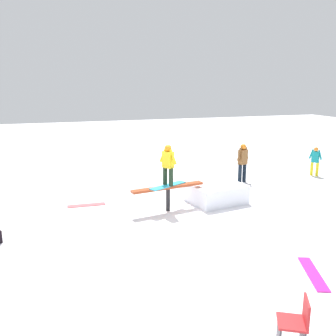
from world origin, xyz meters
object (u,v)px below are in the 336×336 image
at_px(rail_feature, 168,190).
at_px(main_rider_on_rail, 168,166).
at_px(loose_snowboard_coral, 86,205).
at_px(bystander_brown, 243,161).
at_px(loose_snowboard_magenta, 313,273).
at_px(folding_chair, 295,325).
at_px(bystander_teal, 315,160).

xyz_separation_m(rail_feature, main_rider_on_rail, (0.00, 0.00, 0.80)).
bearing_deg(loose_snowboard_coral, rail_feature, -26.70).
relative_size(main_rider_on_rail, bystander_brown, 0.85).
xyz_separation_m(rail_feature, loose_snowboard_magenta, (-1.72, 4.99, -0.70)).
distance_m(rail_feature, loose_snowboard_magenta, 5.32).
relative_size(loose_snowboard_coral, loose_snowboard_magenta, 0.84).
xyz_separation_m(rail_feature, folding_chair, (0.18, 6.86, -0.30)).
xyz_separation_m(main_rider_on_rail, bystander_brown, (-4.09, -2.41, -0.59)).
height_order(main_rider_on_rail, bystander_brown, main_rider_on_rail).
distance_m(loose_snowboard_coral, folding_chair, 8.56).
distance_m(main_rider_on_rail, loose_snowboard_magenta, 5.49).
xyz_separation_m(loose_snowboard_magenta, folding_chair, (1.89, 1.87, 0.40)).
distance_m(main_rider_on_rail, bystander_teal, 8.18).
height_order(bystander_brown, loose_snowboard_magenta, bystander_brown).
bearing_deg(loose_snowboard_coral, bystander_teal, 7.82).
bearing_deg(bystander_teal, rail_feature, 71.86).
relative_size(bystander_teal, loose_snowboard_magenta, 0.86).
height_order(main_rider_on_rail, loose_snowboard_coral, main_rider_on_rail).
relative_size(rail_feature, bystander_teal, 1.94).
height_order(rail_feature, bystander_brown, bystander_brown).
distance_m(rail_feature, loose_snowboard_coral, 2.93).
bearing_deg(main_rider_on_rail, rail_feature, 0.00).
relative_size(main_rider_on_rail, folding_chair, 1.58).
bearing_deg(loose_snowboard_coral, main_rider_on_rail, -26.70).
bearing_deg(bystander_teal, main_rider_on_rail, 71.86).
relative_size(rail_feature, bystander_brown, 1.55).
xyz_separation_m(bystander_teal, loose_snowboard_coral, (10.28, 1.05, -0.72)).
relative_size(bystander_teal, bystander_brown, 0.80).
height_order(loose_snowboard_coral, loose_snowboard_magenta, same).
distance_m(bystander_teal, folding_chair, 12.23).
distance_m(rail_feature, bystander_brown, 4.75).
relative_size(main_rider_on_rail, bystander_teal, 1.06).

